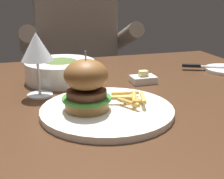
% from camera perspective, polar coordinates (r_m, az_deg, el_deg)
% --- Properties ---
extents(dining_table, '(1.12, 0.90, 0.74)m').
position_cam_1_polar(dining_table, '(0.84, -1.44, -6.98)').
color(dining_table, '#472B19').
rests_on(dining_table, ground).
extents(main_plate, '(0.29, 0.29, 0.01)m').
position_cam_1_polar(main_plate, '(0.68, -0.90, -3.86)').
color(main_plate, white).
rests_on(main_plate, dining_table).
extents(burger_sandwich, '(0.10, 0.10, 0.13)m').
position_cam_1_polar(burger_sandwich, '(0.65, -4.71, 0.82)').
color(burger_sandwich, '#9E6B38').
rests_on(burger_sandwich, main_plate).
extents(fries_pile, '(0.10, 0.10, 0.02)m').
position_cam_1_polar(fries_pile, '(0.70, 3.46, -1.59)').
color(fries_pile, gold).
rests_on(fries_pile, main_plate).
extents(wine_glass, '(0.08, 0.08, 0.16)m').
position_cam_1_polar(wine_glass, '(0.79, -13.62, 7.27)').
color(wine_glass, silver).
rests_on(wine_glass, dining_table).
extents(table_knife, '(0.21, 0.11, 0.01)m').
position_cam_1_polar(table_knife, '(1.09, 17.50, 4.03)').
color(table_knife, silver).
rests_on(table_knife, bread_plate).
extents(butter_dish, '(0.07, 0.05, 0.04)m').
position_cam_1_polar(butter_dish, '(0.90, 5.72, 1.96)').
color(butter_dish, white).
rests_on(butter_dish, dining_table).
extents(soup_bowl, '(0.20, 0.20, 0.07)m').
position_cam_1_polar(soup_bowl, '(0.93, -9.41, 3.52)').
color(soup_bowl, white).
rests_on(soup_bowl, dining_table).
extents(diner_person, '(0.51, 0.36, 1.18)m').
position_cam_1_polar(diner_person, '(1.55, -6.46, 1.49)').
color(diner_person, '#282833').
rests_on(diner_person, ground).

